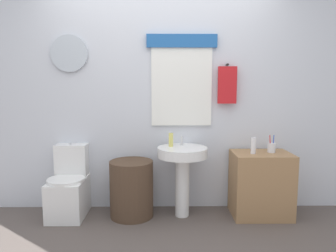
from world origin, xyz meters
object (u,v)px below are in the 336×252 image
pedestal_sink (182,164)px  wooden_cabinet (261,184)px  toothbrush_cup (272,148)px  soap_bottle (171,140)px  laundry_hamper (132,189)px  toilet (69,189)px  lotion_bottle (253,146)px

pedestal_sink → wooden_cabinet: size_ratio=1.09×
toothbrush_cup → soap_bottle: bearing=178.4°
laundry_hamper → toothbrush_cup: 1.55m
toilet → pedestal_sink: toilet is taller
laundry_hamper → soap_bottle: (0.42, 0.05, 0.52)m
wooden_cabinet → lotion_bottle: bearing=-159.4°
laundry_hamper → soap_bottle: size_ratio=4.14×
soap_bottle → lotion_bottle: soap_bottle is taller
wooden_cabinet → lotion_bottle: 0.44m
toilet → toothbrush_cup: toothbrush_cup is taller
wooden_cabinet → toothbrush_cup: 0.41m
wooden_cabinet → soap_bottle: soap_bottle is taller
pedestal_sink → soap_bottle: bearing=157.4°
toilet → toothbrush_cup: bearing=-0.4°
pedestal_sink → laundry_hamper: bearing=180.0°
pedestal_sink → toilet: bearing=178.4°
toilet → lotion_bottle: 2.01m
toilet → lotion_bottle: bearing=-2.2°
toilet → toothbrush_cup: 2.21m
laundry_hamper → toothbrush_cup: bearing=0.8°
soap_bottle → toilet: bearing=-179.2°
wooden_cabinet → lotion_bottle: lotion_bottle is taller
soap_bottle → toothbrush_cup: soap_bottle is taller
laundry_hamper → wooden_cabinet: (1.38, 0.00, 0.04)m
pedestal_sink → soap_bottle: soap_bottle is taller
laundry_hamper → lotion_bottle: (1.27, -0.04, 0.47)m
toilet → pedestal_sink: 1.24m
pedestal_sink → wooden_cabinet: bearing=0.0°
laundry_hamper → wooden_cabinet: 1.38m
soap_bottle → toothbrush_cup: size_ratio=0.78×
wooden_cabinet → toilet: bearing=179.0°
lotion_bottle → toothbrush_cup: 0.22m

